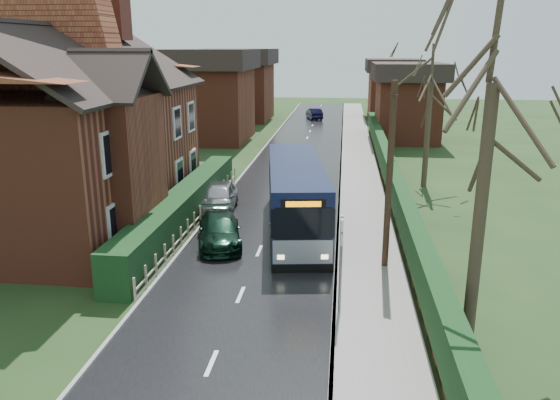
# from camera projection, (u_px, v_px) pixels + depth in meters

# --- Properties ---
(ground) EXTENTS (140.00, 140.00, 0.00)m
(ground) POSITION_uv_depth(u_px,v_px,m) (251.00, 271.00, 19.63)
(ground) COLOR #2C421C
(ground) RESTS_ON ground
(road) EXTENTS (6.00, 100.00, 0.02)m
(road) POSITION_uv_depth(u_px,v_px,m) (282.00, 198.00, 29.19)
(road) COLOR black
(road) RESTS_ON ground
(pavement) EXTENTS (2.50, 100.00, 0.14)m
(pavement) POSITION_uv_depth(u_px,v_px,m) (362.00, 199.00, 28.70)
(pavement) COLOR slate
(pavement) RESTS_ON ground
(kerb_right) EXTENTS (0.12, 100.00, 0.14)m
(kerb_right) POSITION_uv_depth(u_px,v_px,m) (339.00, 198.00, 28.84)
(kerb_right) COLOR gray
(kerb_right) RESTS_ON ground
(kerb_left) EXTENTS (0.12, 100.00, 0.10)m
(kerb_left) POSITION_uv_depth(u_px,v_px,m) (226.00, 195.00, 29.52)
(kerb_left) COLOR gray
(kerb_left) RESTS_ON ground
(front_hedge) EXTENTS (1.20, 16.00, 1.60)m
(front_hedge) POSITION_uv_depth(u_px,v_px,m) (184.00, 207.00, 24.63)
(front_hedge) COLOR black
(front_hedge) RESTS_ON ground
(picket_fence) EXTENTS (0.10, 16.00, 0.90)m
(picket_fence) POSITION_uv_depth(u_px,v_px,m) (200.00, 215.00, 24.64)
(picket_fence) COLOR tan
(picket_fence) RESTS_ON ground
(right_wall_hedge) EXTENTS (0.60, 50.00, 1.80)m
(right_wall_hedge) POSITION_uv_depth(u_px,v_px,m) (393.00, 182.00, 28.27)
(right_wall_hedge) COLOR brown
(right_wall_hedge) RESTS_ON ground
(brick_house) EXTENTS (9.30, 14.60, 10.30)m
(brick_house) POSITION_uv_depth(u_px,v_px,m) (72.00, 127.00, 23.99)
(brick_house) COLOR brown
(brick_house) RESTS_ON ground
(bus) EXTENTS (3.57, 10.02, 2.98)m
(bus) POSITION_uv_depth(u_px,v_px,m) (296.00, 197.00, 23.73)
(bus) COLOR black
(bus) RESTS_ON ground
(car_silver) EXTENTS (2.09, 4.33, 1.43)m
(car_silver) POSITION_uv_depth(u_px,v_px,m) (219.00, 197.00, 26.61)
(car_silver) COLOR #A4A4A8
(car_silver) RESTS_ON ground
(car_green) EXTENTS (2.64, 4.38, 1.19)m
(car_green) POSITION_uv_depth(u_px,v_px,m) (219.00, 230.00, 22.20)
(car_green) COLOR black
(car_green) RESTS_ON ground
(car_distant) EXTENTS (2.19, 3.92, 1.22)m
(car_distant) POSITION_uv_depth(u_px,v_px,m) (314.00, 114.00, 60.88)
(car_distant) COLOR black
(car_distant) RESTS_ON ground
(bus_stop_sign) EXTENTS (0.09, 0.47, 3.13)m
(bus_stop_sign) POSITION_uv_depth(u_px,v_px,m) (341.00, 251.00, 15.85)
(bus_stop_sign) COLOR slate
(bus_stop_sign) RESTS_ON ground
(telegraph_pole) EXTENTS (0.23, 0.87, 6.73)m
(telegraph_pole) POSITION_uv_depth(u_px,v_px,m) (389.00, 178.00, 18.95)
(telegraph_pole) COLOR black
(telegraph_pole) RESTS_ON ground
(tree_right_near) EXTENTS (4.60, 4.60, 9.92)m
(tree_right_near) POSITION_uv_depth(u_px,v_px,m) (496.00, 63.00, 13.05)
(tree_right_near) COLOR #362B20
(tree_right_near) RESTS_ON ground
(tree_right_far) EXTENTS (4.35, 4.35, 8.41)m
(tree_right_far) POSITION_uv_depth(u_px,v_px,m) (432.00, 75.00, 29.91)
(tree_right_far) COLOR #382D21
(tree_right_far) RESTS_ON ground
(tree_house_side) EXTENTS (4.04, 4.04, 9.17)m
(tree_house_side) POSITION_uv_depth(u_px,v_px,m) (124.00, 62.00, 36.15)
(tree_house_side) COLOR #3D3124
(tree_house_side) RESTS_ON ground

